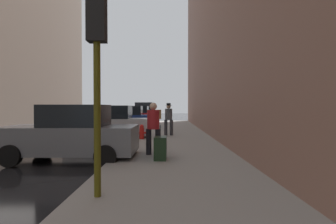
{
  "coord_description": "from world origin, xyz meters",
  "views": [
    {
      "loc": [
        5.74,
        -9.65,
        1.72
      ],
      "look_at": [
        5.76,
        7.32,
        1.39
      ],
      "focal_mm": 28.0,
      "sensor_mm": 36.0,
      "label": 1
    }
  ],
  "objects_px": {
    "parked_blue_sedan": "(127,118)",
    "parked_bronze_suv": "(142,112)",
    "pedestrian_with_beanie": "(168,117)",
    "parked_red_hatchback": "(137,116)",
    "fire_hydrant": "(141,132)",
    "parked_gray_coupe": "(71,134)",
    "traffic_light": "(97,47)",
    "pedestrian_in_red_jacket": "(153,126)",
    "rolling_suitcase": "(160,148)",
    "parked_silver_sedan": "(109,123)"
  },
  "relations": [
    {
      "from": "rolling_suitcase",
      "to": "fire_hydrant",
      "type": "bearing_deg",
      "value": 101.96
    },
    {
      "from": "parked_gray_coupe",
      "to": "pedestrian_with_beanie",
      "type": "relative_size",
      "value": 2.38
    },
    {
      "from": "fire_hydrant",
      "to": "parked_gray_coupe",
      "type": "bearing_deg",
      "value": -112.14
    },
    {
      "from": "parked_gray_coupe",
      "to": "parked_red_hatchback",
      "type": "distance_m",
      "value": 17.6
    },
    {
      "from": "parked_blue_sedan",
      "to": "parked_bronze_suv",
      "type": "height_order",
      "value": "parked_bronze_suv"
    },
    {
      "from": "parked_bronze_suv",
      "to": "pedestrian_with_beanie",
      "type": "distance_m",
      "value": 17.7
    },
    {
      "from": "pedestrian_with_beanie",
      "to": "rolling_suitcase",
      "type": "relative_size",
      "value": 1.71
    },
    {
      "from": "traffic_light",
      "to": "parked_red_hatchback",
      "type": "bearing_deg",
      "value": 94.96
    },
    {
      "from": "parked_blue_sedan",
      "to": "pedestrian_in_red_jacket",
      "type": "xyz_separation_m",
      "value": [
        2.61,
        -11.32,
        0.26
      ]
    },
    {
      "from": "parked_gray_coupe",
      "to": "traffic_light",
      "type": "xyz_separation_m",
      "value": [
        1.85,
        -3.77,
        1.91
      ]
    },
    {
      "from": "parked_gray_coupe",
      "to": "parked_bronze_suv",
      "type": "bearing_deg",
      "value": 90.0
    },
    {
      "from": "parked_red_hatchback",
      "to": "rolling_suitcase",
      "type": "height_order",
      "value": "parked_red_hatchback"
    },
    {
      "from": "parked_gray_coupe",
      "to": "rolling_suitcase",
      "type": "relative_size",
      "value": 4.06
    },
    {
      "from": "pedestrian_with_beanie",
      "to": "rolling_suitcase",
      "type": "xyz_separation_m",
      "value": [
        -0.26,
        -6.65,
        -0.65
      ]
    },
    {
      "from": "pedestrian_with_beanie",
      "to": "parked_gray_coupe",
      "type": "bearing_deg",
      "value": -117.18
    },
    {
      "from": "fire_hydrant",
      "to": "pedestrian_in_red_jacket",
      "type": "xyz_separation_m",
      "value": [
        0.81,
        -4.23,
        0.61
      ]
    },
    {
      "from": "parked_bronze_suv",
      "to": "fire_hydrant",
      "type": "bearing_deg",
      "value": -84.6
    },
    {
      "from": "parked_blue_sedan",
      "to": "pedestrian_with_beanie",
      "type": "xyz_separation_m",
      "value": [
        3.12,
        -5.44,
        0.29
      ]
    },
    {
      "from": "parked_silver_sedan",
      "to": "traffic_light",
      "type": "relative_size",
      "value": 1.17
    },
    {
      "from": "pedestrian_in_red_jacket",
      "to": "rolling_suitcase",
      "type": "height_order",
      "value": "pedestrian_in_red_jacket"
    },
    {
      "from": "parked_blue_sedan",
      "to": "fire_hydrant",
      "type": "relative_size",
      "value": 5.97
    },
    {
      "from": "pedestrian_in_red_jacket",
      "to": "pedestrian_with_beanie",
      "type": "xyz_separation_m",
      "value": [
        0.51,
        5.88,
        0.03
      ]
    },
    {
      "from": "parked_gray_coupe",
      "to": "rolling_suitcase",
      "type": "bearing_deg",
      "value": -11.3
    },
    {
      "from": "parked_red_hatchback",
      "to": "fire_hydrant",
      "type": "relative_size",
      "value": 6.05
    },
    {
      "from": "fire_hydrant",
      "to": "pedestrian_with_beanie",
      "type": "bearing_deg",
      "value": 51.31
    },
    {
      "from": "fire_hydrant",
      "to": "parked_blue_sedan",
      "type": "bearing_deg",
      "value": 104.27
    },
    {
      "from": "parked_blue_sedan",
      "to": "parked_bronze_suv",
      "type": "distance_m",
      "value": 11.98
    },
    {
      "from": "parked_blue_sedan",
      "to": "traffic_light",
      "type": "height_order",
      "value": "traffic_light"
    },
    {
      "from": "fire_hydrant",
      "to": "rolling_suitcase",
      "type": "height_order",
      "value": "rolling_suitcase"
    },
    {
      "from": "traffic_light",
      "to": "rolling_suitcase",
      "type": "height_order",
      "value": "traffic_light"
    },
    {
      "from": "parked_bronze_suv",
      "to": "rolling_suitcase",
      "type": "height_order",
      "value": "parked_bronze_suv"
    },
    {
      "from": "traffic_light",
      "to": "parked_bronze_suv",
      "type": "bearing_deg",
      "value": 93.89
    },
    {
      "from": "parked_gray_coupe",
      "to": "parked_bronze_suv",
      "type": "distance_m",
      "value": 23.5
    },
    {
      "from": "traffic_light",
      "to": "rolling_suitcase",
      "type": "bearing_deg",
      "value": 72.47
    },
    {
      "from": "traffic_light",
      "to": "pedestrian_in_red_jacket",
      "type": "distance_m",
      "value": 4.37
    },
    {
      "from": "parked_red_hatchback",
      "to": "fire_hydrant",
      "type": "bearing_deg",
      "value": -82.2
    },
    {
      "from": "fire_hydrant",
      "to": "parked_silver_sedan",
      "type": "bearing_deg",
      "value": 150.83
    },
    {
      "from": "parked_blue_sedan",
      "to": "parked_red_hatchback",
      "type": "xyz_separation_m",
      "value": [
        -0.0,
        6.08,
        0.0
      ]
    },
    {
      "from": "pedestrian_with_beanie",
      "to": "rolling_suitcase",
      "type": "distance_m",
      "value": 6.69
    },
    {
      "from": "parked_gray_coupe",
      "to": "traffic_light",
      "type": "bearing_deg",
      "value": -63.83
    },
    {
      "from": "parked_silver_sedan",
      "to": "parked_bronze_suv",
      "type": "height_order",
      "value": "parked_bronze_suv"
    },
    {
      "from": "parked_gray_coupe",
      "to": "parked_blue_sedan",
      "type": "distance_m",
      "value": 11.52
    },
    {
      "from": "parked_gray_coupe",
      "to": "parked_bronze_suv",
      "type": "height_order",
      "value": "parked_bronze_suv"
    },
    {
      "from": "fire_hydrant",
      "to": "pedestrian_in_red_jacket",
      "type": "bearing_deg",
      "value": -79.22
    },
    {
      "from": "rolling_suitcase",
      "to": "parked_gray_coupe",
      "type": "bearing_deg",
      "value": 168.7
    },
    {
      "from": "parked_gray_coupe",
      "to": "pedestrian_with_beanie",
      "type": "distance_m",
      "value": 6.84
    },
    {
      "from": "parked_gray_coupe",
      "to": "parked_red_hatchback",
      "type": "bearing_deg",
      "value": 90.0
    },
    {
      "from": "fire_hydrant",
      "to": "pedestrian_with_beanie",
      "type": "relative_size",
      "value": 0.4
    },
    {
      "from": "fire_hydrant",
      "to": "parked_bronze_suv",
      "type": "bearing_deg",
      "value": 95.4
    },
    {
      "from": "traffic_light",
      "to": "pedestrian_with_beanie",
      "type": "bearing_deg",
      "value": 82.66
    }
  ]
}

